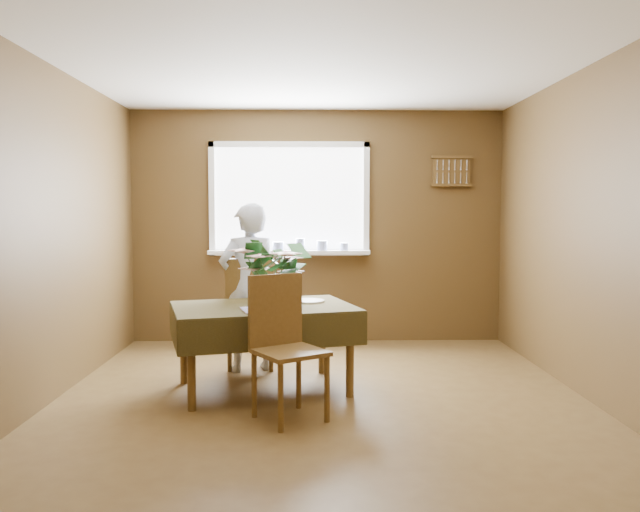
{
  "coord_description": "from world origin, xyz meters",
  "views": [
    {
      "loc": [
        -0.09,
        -4.51,
        1.4
      ],
      "look_at": [
        0.0,
        0.55,
        1.05
      ],
      "focal_mm": 35.0,
      "sensor_mm": 36.0,
      "label": 1
    }
  ],
  "objects_px": {
    "dining_table": "(263,316)",
    "chair_far": "(251,309)",
    "chair_near": "(284,340)",
    "flower_bouquet": "(274,269)",
    "seated_woman": "(249,287)"
  },
  "relations": [
    {
      "from": "dining_table",
      "to": "chair_far",
      "type": "bearing_deg",
      "value": 87.63
    },
    {
      "from": "dining_table",
      "to": "chair_far",
      "type": "relative_size",
      "value": 1.59
    },
    {
      "from": "dining_table",
      "to": "chair_near",
      "type": "bearing_deg",
      "value": -89.42
    },
    {
      "from": "dining_table",
      "to": "chair_near",
      "type": "xyz_separation_m",
      "value": [
        0.18,
        -0.64,
        -0.06
      ]
    },
    {
      "from": "chair_near",
      "to": "chair_far",
      "type": "bearing_deg",
      "value": 71.73
    },
    {
      "from": "chair_near",
      "to": "flower_bouquet",
      "type": "bearing_deg",
      "value": 67.47
    },
    {
      "from": "chair_far",
      "to": "seated_woman",
      "type": "distance_m",
      "value": 0.21
    },
    {
      "from": "chair_far",
      "to": "dining_table",
      "type": "bearing_deg",
      "value": 105.21
    },
    {
      "from": "chair_near",
      "to": "seated_woman",
      "type": "xyz_separation_m",
      "value": [
        -0.36,
        1.26,
        0.21
      ]
    },
    {
      "from": "seated_woman",
      "to": "dining_table",
      "type": "bearing_deg",
      "value": 81.96
    },
    {
      "from": "chair_near",
      "to": "seated_woman",
      "type": "bearing_deg",
      "value": 72.94
    },
    {
      "from": "seated_woman",
      "to": "flower_bouquet",
      "type": "xyz_separation_m",
      "value": [
        0.27,
        -0.77,
        0.23
      ]
    },
    {
      "from": "chair_near",
      "to": "seated_woman",
      "type": "relative_size",
      "value": 0.66
    },
    {
      "from": "dining_table",
      "to": "chair_near",
      "type": "height_order",
      "value": "chair_near"
    },
    {
      "from": "seated_woman",
      "to": "flower_bouquet",
      "type": "height_order",
      "value": "seated_woman"
    }
  ]
}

